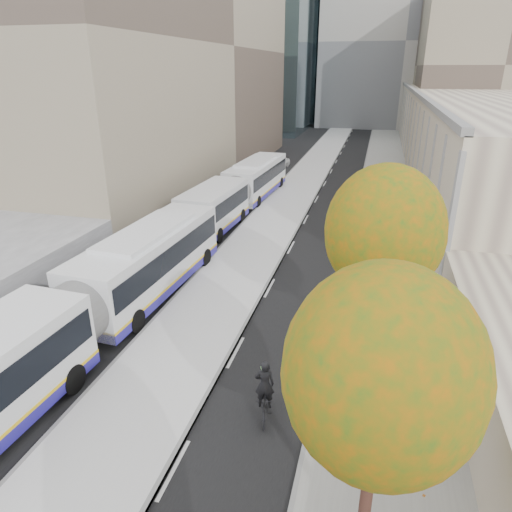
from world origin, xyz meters
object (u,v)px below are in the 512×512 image
(distant_car, at_px, (279,162))
(bus_shelter, at_px, (440,346))
(bus_far, at_px, (241,189))
(cyclist, at_px, (264,397))
(bus_near, at_px, (98,299))

(distant_car, bearing_deg, bus_shelter, -53.21)
(bus_far, relative_size, cyclist, 8.47)
(bus_shelter, xyz_separation_m, bus_far, (-12.88, 20.59, -0.52))
(bus_far, bearing_deg, distant_car, 94.84)
(cyclist, height_order, distant_car, cyclist)
(bus_near, relative_size, distant_car, 5.61)
(bus_shelter, relative_size, bus_near, 0.23)
(bus_near, relative_size, bus_far, 1.04)
(bus_shelter, height_order, cyclist, bus_shelter)
(bus_shelter, bearing_deg, bus_far, 122.04)
(bus_shelter, relative_size, cyclist, 2.02)
(cyclist, bearing_deg, bus_near, 146.79)
(bus_near, xyz_separation_m, cyclist, (7.90, -3.10, -0.93))
(bus_near, xyz_separation_m, distant_car, (-0.17, 36.80, -1.16))
(bus_far, distance_m, distant_car, 17.10)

